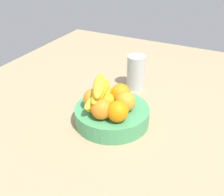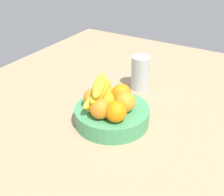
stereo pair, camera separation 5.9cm
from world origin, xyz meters
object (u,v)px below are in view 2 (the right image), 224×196
(orange_back_left, at_px, (94,98))
(banana_bunch, at_px, (101,94))
(orange_center, at_px, (104,92))
(orange_back_right, at_px, (100,108))
(fruit_bowl, at_px, (112,115))
(orange_front_left, at_px, (125,102))
(orange_top_stack, at_px, (116,112))
(thermos_tumbler, at_px, (140,73))
(orange_front_right, at_px, (121,94))

(orange_back_left, height_order, banana_bunch, banana_bunch)
(orange_center, relative_size, orange_back_right, 1.00)
(fruit_bowl, bearing_deg, orange_front_left, 98.51)
(orange_back_left, bearing_deg, orange_top_stack, 72.51)
(orange_back_right, relative_size, orange_top_stack, 1.00)
(orange_top_stack, height_order, thermos_tumbler, thermos_tumbler)
(orange_top_stack, distance_m, banana_bunch, 0.10)
(orange_back_right, height_order, thermos_tumbler, thermos_tumbler)
(orange_front_left, relative_size, orange_back_right, 1.00)
(fruit_bowl, xyz_separation_m, banana_bunch, (0.01, -0.04, 0.08))
(orange_front_left, xyz_separation_m, orange_top_stack, (0.07, 0.00, 0.00))
(orange_center, xyz_separation_m, orange_back_left, (0.05, -0.01, 0.00))
(orange_back_left, relative_size, thermos_tumbler, 0.48)
(orange_center, bearing_deg, orange_back_left, -7.02)
(orange_front_right, relative_size, orange_back_left, 1.00)
(fruit_bowl, distance_m, banana_bunch, 0.09)
(orange_center, height_order, orange_back_left, same)
(fruit_bowl, height_order, orange_back_right, orange_back_right)
(orange_center, relative_size, orange_top_stack, 1.00)
(fruit_bowl, relative_size, orange_front_left, 3.73)
(orange_front_left, bearing_deg, thermos_tumbler, -164.32)
(orange_center, bearing_deg, orange_back_right, 26.47)
(fruit_bowl, relative_size, thermos_tumbler, 1.79)
(thermos_tumbler, bearing_deg, orange_center, -5.00)
(fruit_bowl, height_order, thermos_tumbler, thermos_tumbler)
(fruit_bowl, bearing_deg, orange_back_left, -65.95)
(orange_back_right, relative_size, thermos_tumbler, 0.48)
(fruit_bowl, distance_m, orange_back_right, 0.10)
(orange_front_left, distance_m, thermos_tumbler, 0.29)
(orange_center, distance_m, banana_bunch, 0.05)
(thermos_tumbler, bearing_deg, orange_front_right, 9.36)
(orange_back_left, relative_size, orange_back_right, 1.00)
(orange_front_right, distance_m, banana_bunch, 0.08)
(orange_front_right, xyz_separation_m, orange_back_left, (0.08, -0.07, 0.00))
(thermos_tumbler, bearing_deg, fruit_bowl, 5.98)
(banana_bunch, xyz_separation_m, thermos_tumbler, (-0.29, 0.01, -0.04))
(orange_front_left, height_order, orange_back_left, same)
(orange_top_stack, bearing_deg, orange_front_left, -177.18)
(orange_top_stack, bearing_deg, orange_back_left, -107.49)
(orange_front_right, relative_size, orange_back_right, 1.00)
(orange_front_left, height_order, orange_back_right, same)
(fruit_bowl, relative_size, orange_back_right, 3.73)
(orange_back_right, distance_m, banana_bunch, 0.07)
(orange_back_right, relative_size, banana_bunch, 0.37)
(orange_top_stack, bearing_deg, banana_bunch, -119.25)
(orange_back_right, bearing_deg, orange_front_right, 174.86)
(orange_front_right, bearing_deg, orange_top_stack, 20.81)
(fruit_bowl, distance_m, orange_front_right, 0.08)
(orange_center, relative_size, orange_back_left, 1.00)
(orange_front_right, relative_size, banana_bunch, 0.37)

